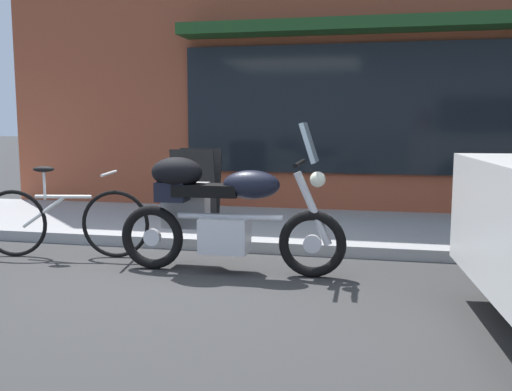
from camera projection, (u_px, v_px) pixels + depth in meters
The scene contains 4 objects.
ground_plane at pixel (181, 278), 5.14m from camera, with size 80.00×80.00×0.00m, color #313131.
touring_motorcycle at pixel (217, 208), 5.30m from camera, with size 2.12×0.65×1.38m.
parked_bicycle at pixel (64, 221), 5.88m from camera, with size 1.73×0.49×0.94m.
sandwich_board_sign at pixel (197, 186), 7.15m from camera, with size 0.55×0.41×0.92m.
Camera 1 is at (1.73, -4.75, 1.40)m, focal length 40.39 mm.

